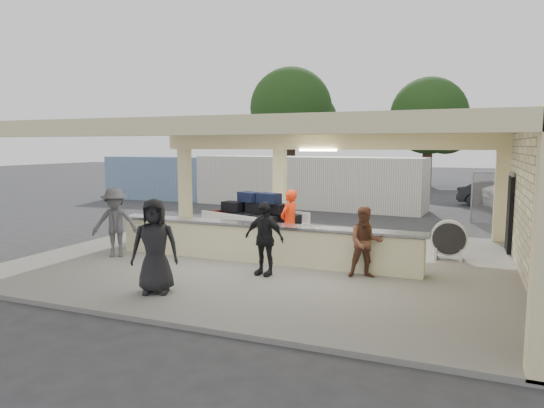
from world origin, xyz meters
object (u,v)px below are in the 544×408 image
at_px(luggage_cart, 255,218).
at_px(passenger_d, 155,246).
at_px(baggage_counter, 261,243).
at_px(baggage_handler, 289,223).
at_px(drum_fan, 449,238).
at_px(passenger_a, 365,242).
at_px(car_dark, 502,194).
at_px(container_blue, 187,178).
at_px(passenger_b, 264,238).
at_px(container_white, 306,182).
at_px(passenger_c, 115,223).

xyz_separation_m(luggage_cart, passenger_d, (-0.03, -4.81, 0.09)).
distance_m(baggage_counter, baggage_handler, 1.11).
xyz_separation_m(drum_fan, passenger_a, (-1.67, -2.57, 0.25)).
distance_m(drum_fan, car_dark, 13.14).
bearing_deg(container_blue, passenger_a, -49.04).
bearing_deg(passenger_b, car_dark, 78.59).
xyz_separation_m(baggage_handler, passenger_d, (-1.35, -4.13, 0.07)).
bearing_deg(container_white, passenger_c, -90.43).
xyz_separation_m(luggage_cart, drum_fan, (5.32, 0.45, -0.31)).
distance_m(baggage_handler, passenger_c, 4.62).
distance_m(passenger_a, passenger_b, 2.27).
height_order(passenger_d, car_dark, passenger_d).
bearing_deg(car_dark, drum_fan, -170.03).
relative_size(baggage_counter, container_blue, 0.88).
bearing_deg(container_blue, baggage_counter, -54.94).
relative_size(baggage_handler, passenger_b, 1.05).
xyz_separation_m(container_white, container_blue, (-7.23, 0.62, -0.04)).
height_order(luggage_cart, container_white, container_white).
distance_m(drum_fan, passenger_b, 5.02).
xyz_separation_m(baggage_counter, luggage_cart, (-0.89, 1.62, 0.37)).
relative_size(luggage_cart, drum_fan, 3.05).
height_order(drum_fan, passenger_b, passenger_b).
relative_size(drum_fan, passenger_b, 0.60).
distance_m(luggage_cart, container_blue, 13.94).
distance_m(passenger_b, container_blue, 17.01).
height_order(drum_fan, container_white, container_white).
relative_size(passenger_a, container_blue, 0.17).
bearing_deg(luggage_cart, baggage_counter, -42.87).
distance_m(baggage_handler, container_blue, 15.33).
relative_size(luggage_cart, car_dark, 0.79).
bearing_deg(passenger_c, baggage_handler, -5.76).
bearing_deg(baggage_handler, drum_fan, 122.94).
bearing_deg(drum_fan, baggage_counter, -155.62).
height_order(passenger_a, container_white, container_white).
xyz_separation_m(baggage_counter, drum_fan, (4.43, 2.07, 0.06)).
distance_m(passenger_a, container_white, 13.33).
relative_size(passenger_d, car_dark, 0.48).
bearing_deg(container_blue, drum_fan, -39.23).
bearing_deg(baggage_counter, passenger_a, -10.27).
xyz_separation_m(passenger_a, container_blue, (-12.58, 12.82, 0.31)).
bearing_deg(baggage_counter, baggage_handler, 64.96).
bearing_deg(drum_fan, car_dark, 80.57).
xyz_separation_m(baggage_counter, passenger_c, (-3.78, -0.94, 0.43)).
relative_size(passenger_a, passenger_b, 0.94).
distance_m(baggage_handler, passenger_a, 2.73).
height_order(baggage_counter, passenger_b, passenger_b).
height_order(passenger_a, passenger_c, passenger_c).
distance_m(drum_fan, passenger_d, 7.51).
height_order(luggage_cart, car_dark, luggage_cart).
bearing_deg(passenger_c, car_dark, 27.63).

